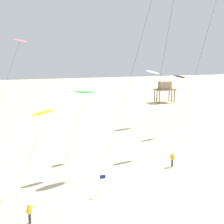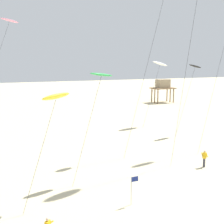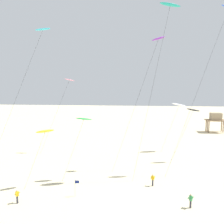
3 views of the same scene
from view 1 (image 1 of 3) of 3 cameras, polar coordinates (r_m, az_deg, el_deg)
The scene contains 10 objects.
ground_plane at distance 28.99m, azimuth 10.83°, elevation -15.18°, with size 260.00×260.00×0.00m, color beige.
kite_pink at distance 43.83m, azimuth -18.24°, elevation 13.16°, with size 6.78×2.56×15.27m.
kite_white at distance 51.80m, azimuth 8.20°, elevation 7.91°, with size 5.36×2.33×10.30m.
kite_yellow at distance 26.41m, azimuth -13.79°, elevation -0.19°, with size 3.98×2.03×8.13m.
kite_black at distance 46.30m, azimuth 13.50°, elevation 6.85°, with size 5.31×2.20×9.84m.
kite_green at distance 30.09m, azimuth -5.65°, elevation 3.89°, with size 4.27×1.83×9.28m.
kite_flyer_nearest at distance 34.16m, azimuth 12.05°, elevation -9.35°, with size 0.66×0.65×1.67m.
kite_flyer_middle at distance 24.11m, azimuth -16.32°, elevation -18.95°, with size 0.73×0.73×1.67m.
stilt_house at distance 77.77m, azimuth 10.58°, elevation 4.95°, with size 5.55×3.63×5.71m.
marker_flag at distance 26.80m, azimuth -2.16°, elevation -13.76°, with size 0.57×0.05×2.10m.
Camera 1 is at (-12.76, -22.56, 12.99)m, focal length 45.35 mm.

